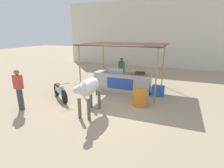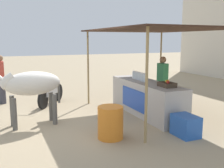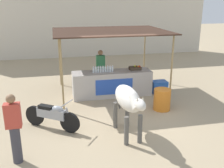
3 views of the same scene
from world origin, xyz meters
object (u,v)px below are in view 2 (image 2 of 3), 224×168
(cow, at_px, (30,85))
(passerby_on_street, at_px, (1,79))
(cooler_box, at_px, (186,126))
(motorcycle_parked, at_px, (51,92))
(vendor_behind_counter, at_px, (162,82))
(water_barrel, at_px, (110,122))
(stall_counter, at_px, (146,98))
(fruit_crate, at_px, (167,84))

(cow, xyz_separation_m, passerby_on_street, (-2.78, -0.63, -0.18))
(cooler_box, bearing_deg, motorcycle_parked, -151.66)
(vendor_behind_counter, relative_size, water_barrel, 2.29)
(cooler_box, relative_size, water_barrel, 0.83)
(stall_counter, xyz_separation_m, fruit_crate, (0.94, 0.05, 0.55))
(stall_counter, height_order, vendor_behind_counter, vendor_behind_counter)
(cow, bearing_deg, cooler_box, 55.06)
(water_barrel, height_order, cow, cow)
(cooler_box, height_order, cow, cow)
(cooler_box, bearing_deg, water_barrel, -109.01)
(cooler_box, bearing_deg, cow, -124.94)
(stall_counter, bearing_deg, water_barrel, -51.69)
(motorcycle_parked, bearing_deg, water_barrel, 9.96)
(cow, height_order, passerby_on_street, passerby_on_street)
(motorcycle_parked, relative_size, passerby_on_street, 0.92)
(cooler_box, relative_size, cow, 0.33)
(vendor_behind_counter, distance_m, cow, 3.96)
(stall_counter, relative_size, cow, 1.64)
(vendor_behind_counter, bearing_deg, water_barrel, -56.12)
(fruit_crate, distance_m, cow, 3.47)
(vendor_behind_counter, bearing_deg, cooler_box, -21.06)
(cooler_box, height_order, water_barrel, water_barrel)
(vendor_behind_counter, height_order, cow, vendor_behind_counter)
(water_barrel, relative_size, passerby_on_street, 0.44)
(vendor_behind_counter, xyz_separation_m, cow, (0.04, -3.96, 0.18))
(fruit_crate, bearing_deg, water_barrel, -76.78)
(passerby_on_street, bearing_deg, cooler_box, 37.02)
(motorcycle_parked, bearing_deg, fruit_crate, 36.84)
(fruit_crate, bearing_deg, passerby_on_street, -135.74)
(fruit_crate, distance_m, water_barrel, 1.93)
(motorcycle_parked, bearing_deg, vendor_behind_counter, 57.74)
(water_barrel, bearing_deg, fruit_crate, 103.22)
(fruit_crate, distance_m, motorcycle_parked, 4.03)
(stall_counter, height_order, cooler_box, stall_counter)
(motorcycle_parked, bearing_deg, cow, -23.41)
(motorcycle_parked, xyz_separation_m, passerby_on_street, (-0.79, -1.49, 0.42))
(stall_counter, relative_size, water_barrel, 4.16)
(fruit_crate, height_order, passerby_on_street, passerby_on_street)
(stall_counter, distance_m, cooler_box, 1.92)
(cooler_box, xyz_separation_m, water_barrel, (-0.56, -1.61, 0.12))
(passerby_on_street, bearing_deg, vendor_behind_counter, 59.10)
(fruit_crate, relative_size, passerby_on_street, 0.27)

